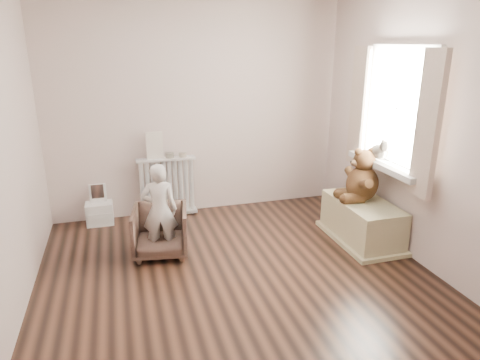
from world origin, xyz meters
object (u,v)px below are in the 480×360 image
object	(u,v)px
child	(160,210)
plush_cat	(379,150)
toy_vanity	(99,202)
armchair	(160,231)
toy_bench	(362,223)
radiator	(167,186)
teddy_bear	(362,180)

from	to	relation	value
child	plush_cat	size ratio (longest dim) A/B	3.51
toy_vanity	plush_cat	xyz separation A→B (m)	(2.91, -1.23, 0.72)
toy_vanity	armchair	world-z (taller)	toy_vanity
toy_vanity	toy_bench	bearing A→B (deg)	-24.38
radiator	toy_vanity	size ratio (longest dim) A/B	1.54
child	plush_cat	xyz separation A→B (m)	(2.28, -0.22, 0.50)
toy_bench	plush_cat	world-z (taller)	plush_cat
toy_bench	plush_cat	distance (m)	0.81
radiator	toy_bench	world-z (taller)	radiator
radiator	toy_vanity	bearing A→B (deg)	-177.90
radiator	toy_bench	bearing A→B (deg)	-33.40
toy_vanity	toy_bench	size ratio (longest dim) A/B	0.51
radiator	toy_bench	xyz separation A→B (m)	(1.95, -1.28, -0.19)
radiator	toy_vanity	distance (m)	0.83
child	toy_bench	xyz separation A→B (m)	(2.14, -0.24, -0.30)
child	plush_cat	bearing A→B (deg)	-176.48
armchair	teddy_bear	world-z (taller)	teddy_bear
toy_vanity	child	distance (m)	1.21
child	radiator	bearing A→B (deg)	-91.79
armchair	radiator	bearing A→B (deg)	87.68
child	teddy_bear	world-z (taller)	child
radiator	armchair	distance (m)	1.02
toy_vanity	child	bearing A→B (deg)	-58.54
radiator	plush_cat	xyz separation A→B (m)	(2.09, -1.26, 0.61)
radiator	armchair	xyz separation A→B (m)	(-0.20, -0.99, -0.14)
teddy_bear	armchair	bearing A→B (deg)	-179.81
radiator	teddy_bear	size ratio (longest dim) A/B	1.32
child	toy_bench	bearing A→B (deg)	-177.37
radiator	toy_bench	size ratio (longest dim) A/B	0.78
teddy_bear	child	bearing A→B (deg)	-178.48
toy_vanity	radiator	bearing A→B (deg)	2.10
child	toy_bench	size ratio (longest dim) A/B	1.00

